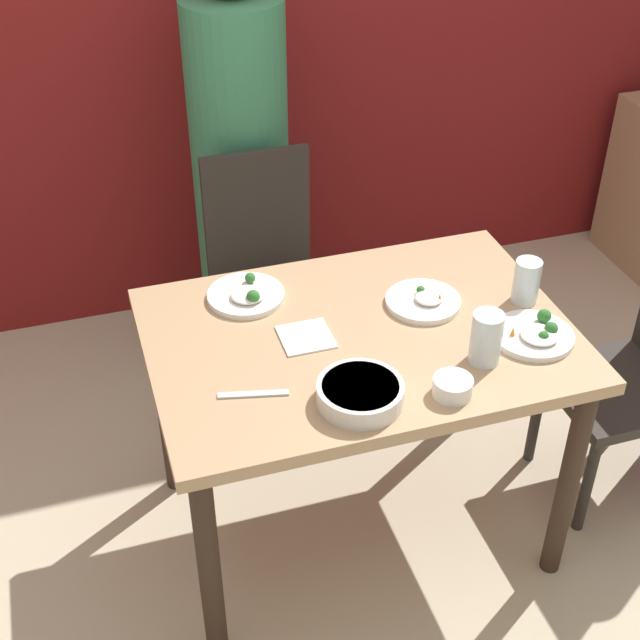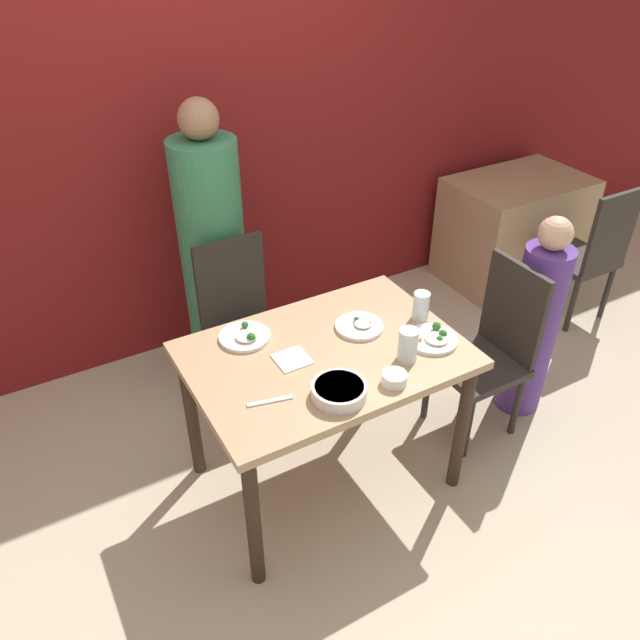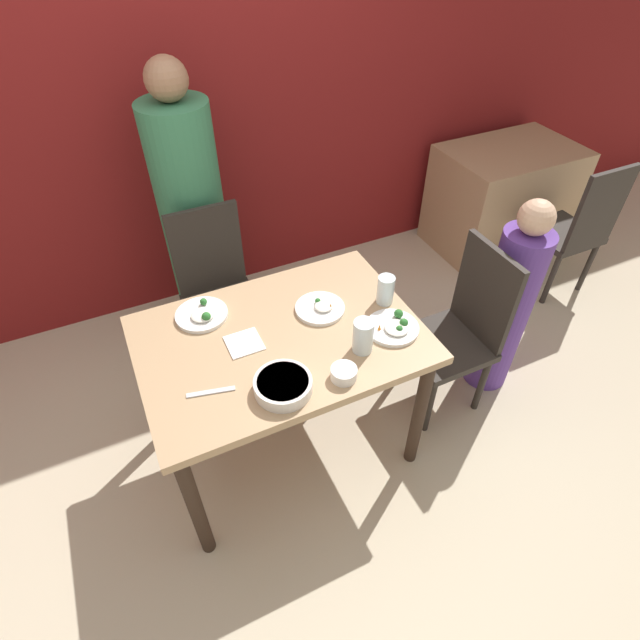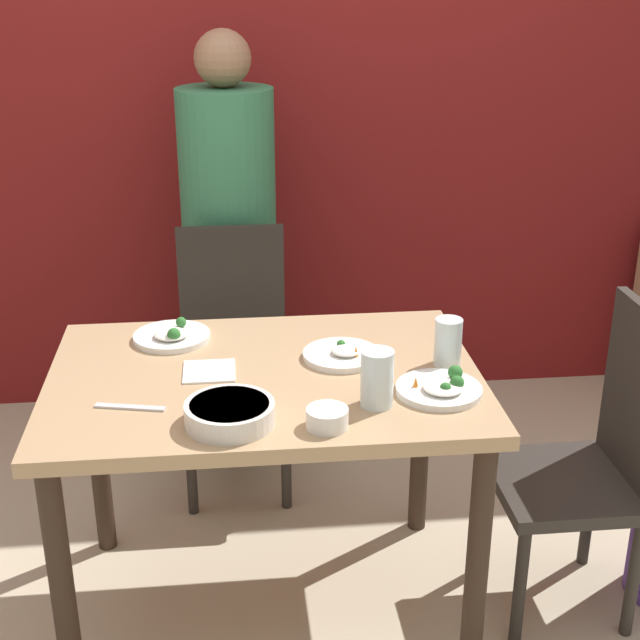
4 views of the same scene
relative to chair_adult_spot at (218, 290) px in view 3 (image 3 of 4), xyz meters
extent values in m
plane|color=beige|center=(0.08, -0.75, -0.49)|extent=(10.00, 10.00, 0.00)
cube|color=maroon|center=(0.08, 0.71, 0.86)|extent=(10.00, 0.06, 2.70)
cube|color=tan|center=(0.08, -0.75, 0.26)|extent=(1.17, 0.81, 0.04)
cylinder|color=#332319|center=(-0.45, -1.10, -0.12)|extent=(0.06, 0.06, 0.73)
cylinder|color=#332319|center=(0.60, -1.10, -0.12)|extent=(0.06, 0.06, 0.73)
cylinder|color=#332319|center=(-0.45, -0.41, -0.12)|extent=(0.06, 0.06, 0.73)
cylinder|color=#332319|center=(0.60, -0.41, -0.12)|extent=(0.06, 0.06, 0.73)
cube|color=#2D2823|center=(0.00, -0.08, -0.08)|extent=(0.40, 0.40, 0.04)
cube|color=#2D2823|center=(0.00, 0.11, 0.19)|extent=(0.38, 0.03, 0.51)
cylinder|color=#2D2823|center=(-0.17, -0.24, -0.30)|extent=(0.04, 0.04, 0.39)
cylinder|color=#2D2823|center=(0.16, -0.24, -0.30)|extent=(0.04, 0.04, 0.39)
cylinder|color=#2D2823|center=(-0.17, 0.09, -0.30)|extent=(0.04, 0.04, 0.39)
cylinder|color=#2D2823|center=(0.16, 0.09, -0.30)|extent=(0.04, 0.04, 0.39)
cube|color=#2D2823|center=(0.93, -0.82, -0.08)|extent=(0.40, 0.40, 0.04)
cube|color=#2D2823|center=(1.12, -0.82, 0.19)|extent=(0.03, 0.38, 0.51)
cylinder|color=#2D2823|center=(0.77, -0.66, -0.30)|extent=(0.04, 0.04, 0.39)
cylinder|color=#2D2823|center=(0.77, -0.99, -0.30)|extent=(0.04, 0.04, 0.39)
cylinder|color=#2D2823|center=(1.10, -0.66, -0.30)|extent=(0.04, 0.04, 0.39)
cylinder|color=#2D2823|center=(1.10, -0.99, -0.30)|extent=(0.04, 0.04, 0.39)
cylinder|color=#387F56|center=(0.00, 0.34, 0.20)|extent=(0.36, 0.36, 1.39)
sphere|color=#9E7051|center=(0.00, 0.34, 1.00)|extent=(0.20, 0.20, 0.20)
cylinder|color=#5B3893|center=(1.29, -0.82, 0.00)|extent=(0.24, 0.24, 0.98)
sphere|color=#DBAD89|center=(1.29, -0.82, 0.57)|extent=(0.17, 0.17, 0.17)
cylinder|color=silver|center=(-0.02, -1.02, 0.31)|extent=(0.22, 0.22, 0.05)
cylinder|color=#BC5123|center=(-0.02, -1.02, 0.33)|extent=(0.19, 0.19, 0.01)
cylinder|color=white|center=(-0.18, -0.49, 0.29)|extent=(0.23, 0.23, 0.02)
ellipsoid|color=white|center=(-0.18, -0.52, 0.31)|extent=(0.10, 0.10, 0.02)
sphere|color=#2D702D|center=(-0.17, -0.55, 0.32)|extent=(0.04, 0.04, 0.04)
sphere|color=#2D702D|center=(-0.16, -0.44, 0.32)|extent=(0.03, 0.03, 0.03)
cylinder|color=white|center=(0.30, -0.68, 0.29)|extent=(0.22, 0.22, 0.02)
ellipsoid|color=white|center=(0.31, -0.69, 0.31)|extent=(0.08, 0.08, 0.02)
cone|color=orange|center=(0.33, -0.71, 0.32)|extent=(0.01, 0.01, 0.03)
sphere|color=#2D702D|center=(0.30, -0.65, 0.31)|extent=(0.02, 0.02, 0.02)
cylinder|color=white|center=(0.52, -0.92, 0.29)|extent=(0.22, 0.22, 0.02)
ellipsoid|color=white|center=(0.53, -0.94, 0.31)|extent=(0.10, 0.10, 0.02)
sphere|color=#2D702D|center=(0.57, -0.88, 0.32)|extent=(0.04, 0.04, 0.04)
cone|color=orange|center=(0.46, -0.91, 0.31)|extent=(0.01, 0.01, 0.03)
sphere|color=#2D702D|center=(0.53, -0.96, 0.32)|extent=(0.03, 0.03, 0.03)
sphere|color=#2D702D|center=(0.56, -0.93, 0.32)|extent=(0.04, 0.04, 0.04)
cylinder|color=white|center=(0.21, -1.07, 0.31)|extent=(0.10, 0.10, 0.05)
cylinder|color=white|center=(0.21, -1.07, 0.33)|extent=(0.09, 0.09, 0.01)
cylinder|color=silver|center=(0.58, -0.75, 0.35)|extent=(0.08, 0.08, 0.13)
cylinder|color=silver|center=(0.35, -0.96, 0.36)|extent=(0.08, 0.08, 0.15)
cube|color=white|center=(-0.07, -0.73, 0.29)|extent=(0.14, 0.14, 0.01)
cube|color=silver|center=(-0.27, -0.92, 0.29)|extent=(0.18, 0.06, 0.01)
cube|color=tan|center=(2.25, 0.28, -0.12)|extent=(0.95, 0.63, 0.75)
cube|color=#2D2823|center=(2.25, -0.30, -0.08)|extent=(0.40, 0.40, 0.04)
cube|color=#2D2823|center=(2.25, -0.49, 0.19)|extent=(0.38, 0.03, 0.51)
cylinder|color=#2D2823|center=(2.41, -0.14, -0.30)|extent=(0.04, 0.04, 0.39)
cylinder|color=#2D2823|center=(2.08, -0.14, -0.30)|extent=(0.04, 0.04, 0.39)
cylinder|color=#2D2823|center=(2.41, -0.47, -0.30)|extent=(0.04, 0.04, 0.39)
cylinder|color=#2D2823|center=(2.08, -0.47, -0.30)|extent=(0.04, 0.04, 0.39)
camera|label=1|loc=(-0.62, -2.60, 1.75)|focal=50.00mm
camera|label=2|loc=(-0.99, -2.57, 1.91)|focal=35.00mm
camera|label=3|loc=(-0.40, -2.15, 1.74)|focal=28.00mm
camera|label=4|loc=(0.00, -2.93, 1.33)|focal=50.00mm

